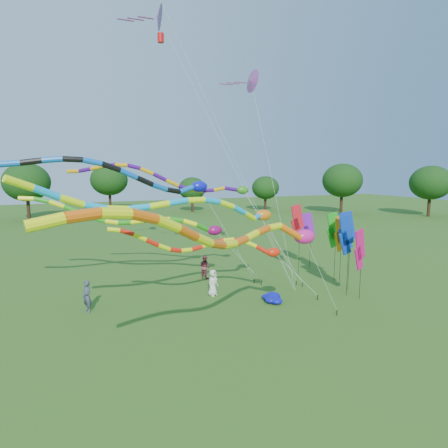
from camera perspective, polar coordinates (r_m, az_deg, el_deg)
name	(u,v)px	position (r m, az deg, el deg)	size (l,w,h in m)	color
ground	(297,326)	(19.54, 11.11, -15.05)	(160.00, 160.00, 0.00)	#265C18
tree_ring	(184,213)	(19.83, -6.13, 1.74)	(116.78, 119.25, 9.68)	#382314
tube_kite_red	(218,246)	(20.33, -0.86, -3.37)	(11.56, 1.56, 5.42)	black
tube_kite_orange	(245,233)	(13.73, 3.17, -1.43)	(13.54, 6.25, 7.34)	black
tube_kite_purple	(180,181)	(23.11, -6.79, 6.46)	(13.80, 4.26, 8.66)	black
tube_kite_blue	(119,176)	(20.86, -15.67, 7.07)	(16.80, 2.18, 9.11)	black
tube_kite_cyan	(199,208)	(18.50, -3.89, 2.42)	(15.62, 5.79, 8.03)	black
tube_kite_green	(147,220)	(24.23, -11.70, 0.55)	(14.20, 4.33, 6.70)	black
delta_kite_high_a	(158,18)	(24.16, -9.96, 28.58)	(9.69, 4.10, 17.80)	black
delta_kite_high_c	(251,81)	(25.98, 4.16, 20.94)	(3.54, 4.61, 14.25)	black
banner_pole_magenta_a	(360,250)	(23.20, 19.97, -3.69)	(1.13, 0.44, 4.34)	black
banner_pole_red	(297,221)	(27.82, 11.08, 0.42)	(1.16, 0.11, 5.24)	black
banner_pole_blue_b	(347,231)	(24.93, 18.21, -0.97)	(1.13, 0.44, 5.13)	black
banner_pole_orange	(339,234)	(25.94, 17.19, -1.41)	(1.13, 0.44, 4.76)	black
banner_pole_green	(333,230)	(26.67, 16.30, -0.89)	(1.16, 0.10, 4.87)	black
banner_pole_violet	(308,228)	(29.83, 12.64, -0.64)	(1.14, 0.39, 4.44)	black
banner_pole_blue_a	(346,235)	(23.68, 18.09, -1.60)	(1.16, 0.10, 5.06)	black
blue_nylon_heap	(274,296)	(22.87, 7.61, -10.87)	(1.36, 1.29, 0.51)	#0D13A9
person_a	(213,283)	(23.24, -1.70, -8.93)	(0.80, 0.52, 1.64)	silver
person_b	(87,296)	(21.97, -20.16, -10.32)	(0.64, 0.42, 1.75)	#3E4157
person_c	(205,267)	(26.84, -2.96, -6.54)	(0.81, 0.63, 1.67)	brown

